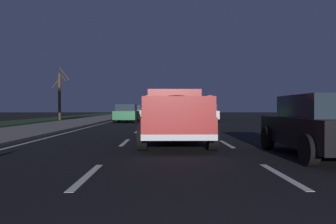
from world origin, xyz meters
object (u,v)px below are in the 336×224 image
object	(u,v)px
sedan_green	(127,113)
bare_tree_far	(60,95)
sedan_silver	(206,113)
pickup_truck	(175,115)
sedan_tan	(134,112)
sedan_black	(322,125)

from	to	relation	value
sedan_green	bare_tree_far	size ratio (longest dim) A/B	0.82
bare_tree_far	sedan_green	bearing A→B (deg)	-127.83
sedan_silver	sedan_green	bearing A→B (deg)	102.30
pickup_truck	bare_tree_far	bearing A→B (deg)	25.03
sedan_silver	sedan_green	xyz separation A→B (m)	(-1.52, 6.97, 0.00)
bare_tree_far	sedan_tan	bearing A→B (deg)	-59.26
pickup_truck	sedan_silver	distance (m)	19.43
sedan_black	sedan_silver	bearing A→B (deg)	0.26
pickup_truck	sedan_green	size ratio (longest dim) A/B	1.23
pickup_truck	sedan_tan	bearing A→B (deg)	7.62
sedan_green	bare_tree_far	distance (m)	9.54
sedan_silver	sedan_black	size ratio (longest dim) A/B	1.00
sedan_black	bare_tree_far	size ratio (longest dim) A/B	0.83
sedan_silver	sedan_tan	world-z (taller)	same
sedan_silver	bare_tree_far	distance (m)	15.09
sedan_green	bare_tree_far	bearing A→B (deg)	52.17
pickup_truck	sedan_tan	distance (m)	27.87
sedan_green	bare_tree_far	xyz separation A→B (m)	(5.75, 7.40, 1.76)
sedan_green	sedan_black	world-z (taller)	same
pickup_truck	sedan_green	world-z (taller)	pickup_truck
sedan_silver	sedan_black	world-z (taller)	same
pickup_truck	sedan_tan	size ratio (longest dim) A/B	1.23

